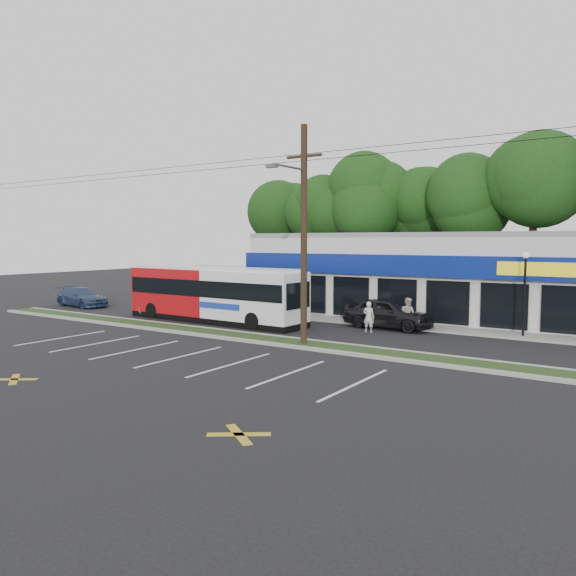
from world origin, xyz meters
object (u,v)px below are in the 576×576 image
(lamp_post, at_px, (525,284))
(pedestrian_b, at_px, (408,314))
(car_dark, at_px, (388,313))
(car_blue, at_px, (82,297))
(utility_pole, at_px, (300,228))
(pedestrian_a, at_px, (369,317))
(metrobus, at_px, (214,293))
(car_silver, at_px, (172,307))

(lamp_post, xyz_separation_m, pedestrian_b, (-5.58, -1.20, -1.77))
(car_dark, relative_size, car_blue, 1.04)
(utility_pole, xyz_separation_m, pedestrian_a, (1.06, 5.07, -4.60))
(metrobus, distance_m, car_silver, 3.69)
(lamp_post, bearing_deg, car_blue, -172.64)
(pedestrian_a, bearing_deg, utility_pole, 71.31)
(car_blue, height_order, pedestrian_b, pedestrian_b)
(car_dark, bearing_deg, pedestrian_a, 173.28)
(pedestrian_a, bearing_deg, car_dark, -107.19)
(utility_pole, relative_size, lamp_post, 11.76)
(car_dark, height_order, car_blue, car_dark)
(car_blue, bearing_deg, metrobus, -86.75)
(car_silver, bearing_deg, car_blue, 76.28)
(metrobus, distance_m, car_dark, 10.26)
(car_blue, xyz_separation_m, pedestrian_b, (24.12, 2.64, 0.21))
(lamp_post, relative_size, metrobus, 0.35)
(lamp_post, distance_m, metrobus, 17.04)
(metrobus, relative_size, car_blue, 2.55)
(car_blue, bearing_deg, car_silver, -87.81)
(lamp_post, xyz_separation_m, pedestrian_a, (-7.11, -2.80, -1.85))
(car_blue, bearing_deg, pedestrian_b, -78.51)
(lamp_post, distance_m, car_blue, 30.01)
(lamp_post, relative_size, car_dark, 0.85)
(utility_pole, distance_m, car_silver, 13.23)
(car_silver, distance_m, pedestrian_a, 12.99)
(pedestrian_b, bearing_deg, pedestrian_a, 66.28)
(car_blue, bearing_deg, pedestrian_a, -82.11)
(metrobus, relative_size, car_silver, 3.01)
(metrobus, bearing_deg, car_silver, -177.42)
(car_silver, height_order, car_blue, car_blue)
(lamp_post, xyz_separation_m, car_dark, (-6.78, -1.02, -1.82))
(metrobus, height_order, pedestrian_a, metrobus)
(metrobus, xyz_separation_m, car_blue, (-13.23, 0.46, -1.03))
(car_dark, xyz_separation_m, car_blue, (-22.92, -2.82, -0.16))
(car_dark, bearing_deg, metrobus, 112.33)
(metrobus, distance_m, pedestrian_a, 9.52)
(lamp_post, distance_m, car_silver, 20.57)
(utility_pole, distance_m, car_dark, 8.35)
(utility_pole, distance_m, car_blue, 22.41)
(car_dark, relative_size, car_silver, 1.23)
(metrobus, distance_m, pedestrian_b, 11.35)
(lamp_post, relative_size, car_silver, 1.05)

